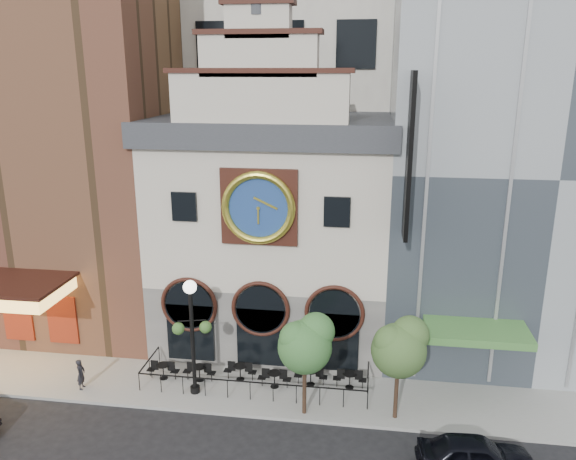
% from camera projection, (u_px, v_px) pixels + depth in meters
% --- Properties ---
extents(ground, '(120.00, 120.00, 0.00)m').
position_uv_depth(ground, '(245.00, 418.00, 24.54)').
color(ground, black).
rests_on(ground, ground).
extents(sidewalk, '(44.00, 5.00, 0.15)m').
position_uv_depth(sidewalk, '(256.00, 386.00, 26.90)').
color(sidewalk, gray).
rests_on(sidewalk, ground).
extents(clock_building, '(12.60, 8.78, 18.65)m').
position_uv_depth(clock_building, '(273.00, 224.00, 30.13)').
color(clock_building, '#605E5B').
rests_on(clock_building, ground).
extents(theater_building, '(14.00, 15.60, 25.00)m').
position_uv_depth(theater_building, '(57.00, 107.00, 32.30)').
color(theater_building, brown).
rests_on(theater_building, ground).
extents(retail_building, '(14.00, 14.40, 20.00)m').
position_uv_depth(retail_building, '(523.00, 159.00, 29.46)').
color(retail_building, gray).
rests_on(retail_building, ground).
extents(cafe_railing, '(10.60, 2.60, 0.90)m').
position_uv_depth(cafe_railing, '(256.00, 376.00, 26.75)').
color(cafe_railing, black).
rests_on(cafe_railing, sidewalk).
extents(bistro_0, '(1.58, 0.68, 0.90)m').
position_uv_depth(bistro_0, '(163.00, 370.00, 27.25)').
color(bistro_0, black).
rests_on(bistro_0, sidewalk).
extents(bistro_1, '(1.58, 0.68, 0.90)m').
position_uv_depth(bistro_1, '(199.00, 372.00, 27.09)').
color(bistro_1, black).
rests_on(bistro_1, sidewalk).
extents(bistro_2, '(1.58, 0.68, 0.90)m').
position_uv_depth(bistro_2, '(240.00, 371.00, 27.16)').
color(bistro_2, black).
rests_on(bistro_2, sidewalk).
extents(bistro_3, '(1.58, 0.68, 0.90)m').
position_uv_depth(bistro_3, '(275.00, 378.00, 26.53)').
color(bistro_3, black).
rests_on(bistro_3, sidewalk).
extents(bistro_4, '(1.58, 0.68, 0.90)m').
position_uv_depth(bistro_4, '(311.00, 376.00, 26.73)').
color(bistro_4, black).
rests_on(bistro_4, sidewalk).
extents(bistro_5, '(1.58, 0.68, 0.90)m').
position_uv_depth(bistro_5, '(350.00, 379.00, 26.47)').
color(bistro_5, black).
rests_on(bistro_5, sidewalk).
extents(car_right, '(4.45, 2.07, 1.48)m').
position_uv_depth(car_right, '(475.00, 455.00, 21.05)').
color(car_right, black).
rests_on(car_right, ground).
extents(pedestrian, '(0.40, 0.57, 1.49)m').
position_uv_depth(pedestrian, '(81.00, 374.00, 26.35)').
color(pedestrian, black).
rests_on(pedestrian, sidewalk).
extents(lamppost, '(1.74, 0.88, 5.57)m').
position_uv_depth(lamppost, '(192.00, 325.00, 25.28)').
color(lamppost, black).
rests_on(lamppost, sidewalk).
extents(tree_left, '(2.41, 2.32, 4.64)m').
position_uv_depth(tree_left, '(306.00, 342.00, 23.74)').
color(tree_left, '#382619').
rests_on(tree_left, sidewalk).
extents(tree_right, '(2.41, 2.32, 4.64)m').
position_uv_depth(tree_right, '(400.00, 346.00, 23.43)').
color(tree_right, '#382619').
rests_on(tree_right, sidewalk).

